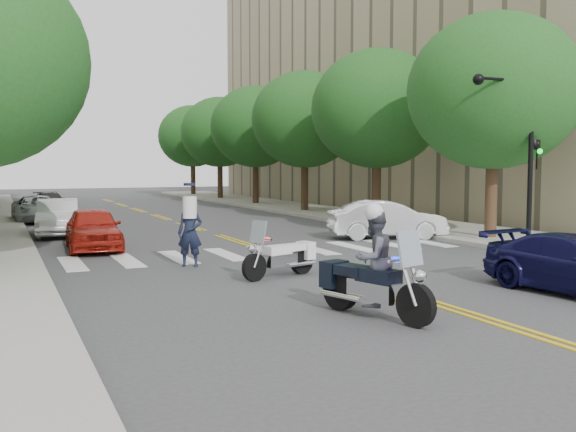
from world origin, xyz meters
TOP-DOWN VIEW (x-y plane):
  - ground at (0.00, 0.00)m, footprint 140.00×140.00m
  - sidewalk_right at (9.50, 22.00)m, footprint 5.00×60.00m
  - building_right at (26.00, 26.00)m, footprint 26.00×44.00m
  - tree_r_0 at (8.80, 6.00)m, footprint 6.40×6.40m
  - tree_r_1 at (8.80, 14.00)m, footprint 6.40×6.40m
  - tree_r_2 at (8.80, 22.00)m, footprint 6.40×6.40m
  - tree_r_3 at (8.80, 30.00)m, footprint 6.40×6.40m
  - tree_r_4 at (8.80, 38.00)m, footprint 6.40×6.40m
  - tree_r_5 at (8.80, 46.00)m, footprint 6.40×6.40m
  - traffic_signal_pole at (7.72, 3.50)m, footprint 2.82×0.42m
  - motorcycle_police at (-1.81, -2.60)m, footprint 1.13×2.56m
  - motorcycle_parked at (-1.48, 2.05)m, footprint 2.24×1.04m
  - officer_standing at (-3.22, 4.64)m, footprint 0.82×0.71m
  - convertible at (5.63, 8.19)m, footprint 4.76×2.80m
  - parked_car_a at (-5.20, 9.50)m, footprint 1.95×4.34m
  - parked_car_b at (-5.90, 14.62)m, footprint 1.98×4.58m
  - parked_car_c at (-6.30, 21.82)m, footprint 2.32×4.77m
  - parked_car_d at (-5.20, 28.50)m, footprint 1.96×4.27m
  - parked_car_e at (-5.20, 30.70)m, footprint 1.53×3.73m

SIDE VIEW (x-z plane):
  - ground at x=0.00m, z-range 0.00..0.00m
  - sidewalk_right at x=9.50m, z-range 0.00..0.15m
  - motorcycle_parked at x=-1.48m, z-range -0.23..1.26m
  - parked_car_d at x=-5.20m, z-range 0.00..1.21m
  - parked_car_e at x=-5.20m, z-range 0.00..1.27m
  - parked_car_c at x=-6.30m, z-range 0.00..1.31m
  - parked_car_a at x=-5.20m, z-range 0.00..1.45m
  - parked_car_b at x=-5.90m, z-range 0.00..1.47m
  - convertible at x=5.63m, z-range 0.00..1.48m
  - officer_standing at x=-3.22m, z-range 0.00..1.89m
  - motorcycle_police at x=-1.81m, z-range -0.12..2.02m
  - traffic_signal_pole at x=7.72m, z-range 0.72..6.72m
  - tree_r_0 at x=8.80m, z-range 1.33..9.78m
  - tree_r_1 at x=8.80m, z-range 1.33..9.78m
  - tree_r_2 at x=8.80m, z-range 1.33..9.78m
  - tree_r_3 at x=8.80m, z-range 1.33..9.78m
  - tree_r_4 at x=8.80m, z-range 1.33..9.78m
  - tree_r_5 at x=8.80m, z-range 1.33..9.78m
  - building_right at x=26.00m, z-range 0.00..22.00m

